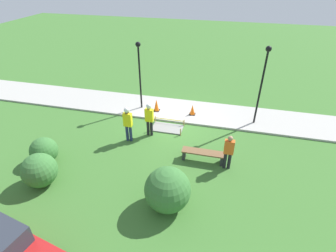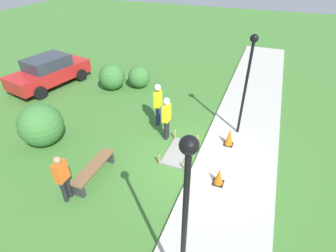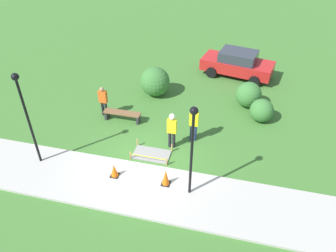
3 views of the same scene
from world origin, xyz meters
name	(u,v)px [view 2 (image 2 of 3)]	position (x,y,z in m)	size (l,w,h in m)	color
ground_plane	(196,161)	(0.00, 0.00, 0.00)	(60.00, 60.00, 0.00)	#3D702D
sidewalk	(234,169)	(0.00, -1.35, 0.05)	(28.00, 2.69, 0.10)	#ADAAA3
wet_concrete_patch	(179,152)	(0.17, 0.68, 0.04)	(1.64, 0.96, 0.39)	gray
traffic_cone_near_patch	(219,176)	(-0.87, -0.97, 0.39)	(0.34, 0.34, 0.59)	black
traffic_cone_far_patch	(229,137)	(1.22, -0.91, 0.45)	(0.34, 0.34, 0.71)	black
park_bench	(94,169)	(-1.96, 2.85, 0.35)	(1.85, 0.44, 0.49)	#2D2D33
worker_supervisor	(167,115)	(0.89, 1.46, 1.06)	(0.40, 0.26, 1.78)	black
worker_assistant	(158,101)	(1.73, 2.17, 1.10)	(0.40, 0.26, 1.83)	navy
bystander_in_orange_shirt	(62,176)	(-3.01, 3.08, 0.91)	(0.40, 0.22, 1.62)	black
lamppost_near	(248,73)	(2.20, -1.10, 2.63)	(0.28, 0.28, 3.85)	black
lamppost_far	(185,209)	(-4.25, -0.89, 2.77)	(0.28, 0.28, 4.11)	black
parked_car_red	(49,71)	(3.15, 9.10, 0.81)	(4.50, 2.60, 1.58)	red
shrub_rounded_near	(41,125)	(-1.07, 5.69, 0.81)	(1.62, 1.62, 1.62)	#387033
shrub_rounded_mid	(112,77)	(3.99, 5.76, 0.67)	(1.35, 1.35, 1.35)	#387033
shrub_rounded_far	(139,77)	(4.70, 4.53, 0.58)	(1.17, 1.17, 1.17)	#387033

